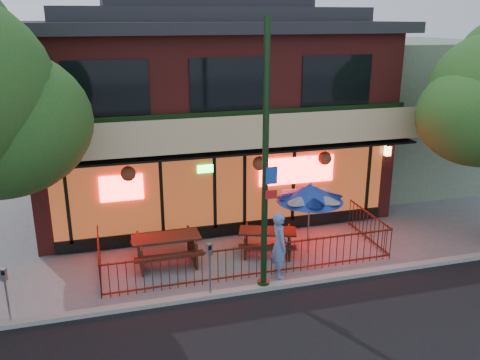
# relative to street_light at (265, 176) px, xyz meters

# --- Properties ---
(ground) EXTENTS (80.00, 80.00, 0.00)m
(ground) POSITION_rel_street_light_xyz_m (-0.00, 0.40, -3.15)
(ground) COLOR gray
(ground) RESTS_ON ground
(curb) EXTENTS (80.00, 0.25, 0.12)m
(curb) POSITION_rel_street_light_xyz_m (-0.00, -0.10, -3.09)
(curb) COLOR #999993
(curb) RESTS_ON ground
(restaurant_building) EXTENTS (12.96, 9.49, 8.05)m
(restaurant_building) POSITION_rel_street_light_xyz_m (-0.00, 7.51, 0.98)
(restaurant_building) COLOR maroon
(restaurant_building) RESTS_ON ground
(neighbor_building) EXTENTS (6.00, 7.00, 6.00)m
(neighbor_building) POSITION_rel_street_light_xyz_m (9.00, 8.10, -0.15)
(neighbor_building) COLOR gray
(neighbor_building) RESTS_ON ground
(patio_fence) EXTENTS (8.44, 2.62, 1.00)m
(patio_fence) POSITION_rel_street_light_xyz_m (-0.00, 0.91, -2.52)
(patio_fence) COLOR #4E1B10
(patio_fence) RESTS_ON ground
(street_light) EXTENTS (0.43, 0.32, 7.00)m
(street_light) POSITION_rel_street_light_xyz_m (0.00, 0.00, 0.00)
(street_light) COLOR black
(street_light) RESTS_ON ground
(picnic_table_left) EXTENTS (1.98, 1.52, 0.85)m
(picnic_table_left) POSITION_rel_street_light_xyz_m (-2.29, 2.18, -2.59)
(picnic_table_left) COLOR #3C2116
(picnic_table_left) RESTS_ON ground
(picnic_table_right) EXTENTS (2.06, 1.82, 0.74)m
(picnic_table_right) POSITION_rel_street_light_xyz_m (0.80, 2.03, -2.66)
(picnic_table_right) COLOR #331E12
(picnic_table_right) RESTS_ON ground
(patio_umbrella) EXTENTS (2.01, 2.01, 2.29)m
(patio_umbrella) POSITION_rel_street_light_xyz_m (1.98, 1.68, -1.19)
(patio_umbrella) COLOR gray
(patio_umbrella) RESTS_ON ground
(pedestrian) EXTENTS (0.48, 0.71, 1.91)m
(pedestrian) POSITION_rel_street_light_xyz_m (0.61, 0.50, -2.19)
(pedestrian) COLOR #668ECC
(pedestrian) RESTS_ON ground
(parking_meter_near) EXTENTS (0.17, 0.15, 1.52)m
(parking_meter_near) POSITION_rel_street_light_xyz_m (-1.48, -0.08, -2.12)
(parking_meter_near) COLOR gray
(parking_meter_near) RESTS_ON ground
(parking_meter_far) EXTENTS (0.16, 0.14, 1.47)m
(parking_meter_far) POSITION_rel_street_light_xyz_m (-6.30, 0.00, -2.15)
(parking_meter_far) COLOR #9EA2A7
(parking_meter_far) RESTS_ON ground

